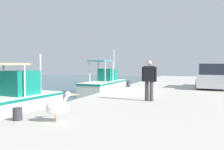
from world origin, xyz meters
The scene contains 8 objects.
quay_pier centered at (0.00, -5.00, 0.40)m, with size 36.00×10.00×0.80m, color #BCB7AD.
fishing_boat_second centered at (-4.43, 2.98, 0.68)m, with size 5.48×2.36×2.88m.
fishing_boat_third centered at (4.44, 2.08, 0.70)m, with size 5.59×1.89×3.54m.
pelican centered at (-7.63, -1.61, 1.20)m, with size 0.79×0.85×0.82m.
fisherman_standing centered at (-3.09, -3.11, 1.75)m, with size 0.25×0.64×1.71m.
parked_car centered at (3.78, -5.80, 1.52)m, with size 4.21×2.10×1.57m.
mooring_bollard_nearest centered at (-7.87, -0.45, 0.98)m, with size 0.27×0.27×0.35m, color #333338.
mooring_bollard_second centered at (2.54, -0.45, 1.01)m, with size 0.26×0.26×0.41m, color #333338.
Camera 1 is at (-13.25, -5.34, 2.39)m, focal length 39.37 mm.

